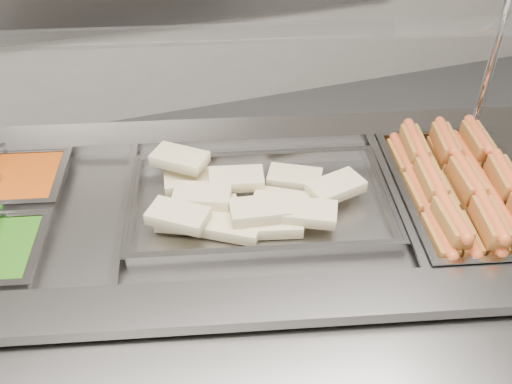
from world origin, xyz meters
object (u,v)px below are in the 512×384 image
object	(u,v)px
sneeze_guard	(230,37)
pan_wraps	(260,206)
steam_counter	(240,308)
pan_hotdogs	(460,200)

from	to	relation	value
sneeze_guard	pan_wraps	world-z (taller)	sneeze_guard
steam_counter	pan_hotdogs	size ratio (longest dim) A/B	3.29
sneeze_guard	steam_counter	bearing A→B (deg)	-103.75
pan_hotdogs	sneeze_guard	bearing A→B (deg)	146.97
sneeze_guard	pan_hotdogs	size ratio (longest dim) A/B	2.72
steam_counter	sneeze_guard	xyz separation A→B (m)	(0.05, 0.22, 0.83)
steam_counter	sneeze_guard	world-z (taller)	sneeze_guard
sneeze_guard	pan_hotdogs	distance (m)	0.79
steam_counter	pan_wraps	distance (m)	0.44
pan_wraps	steam_counter	bearing A→B (deg)	166.25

